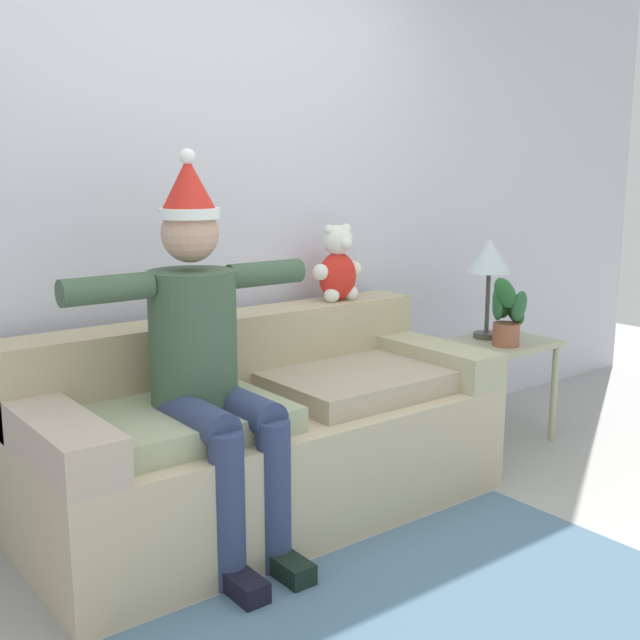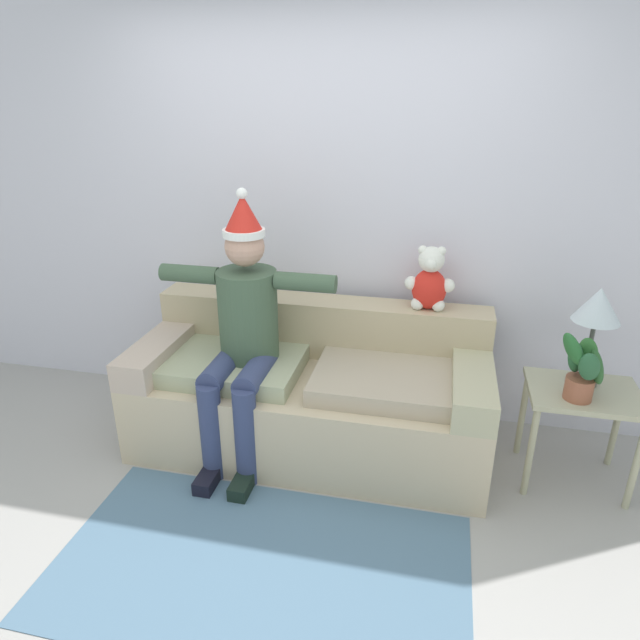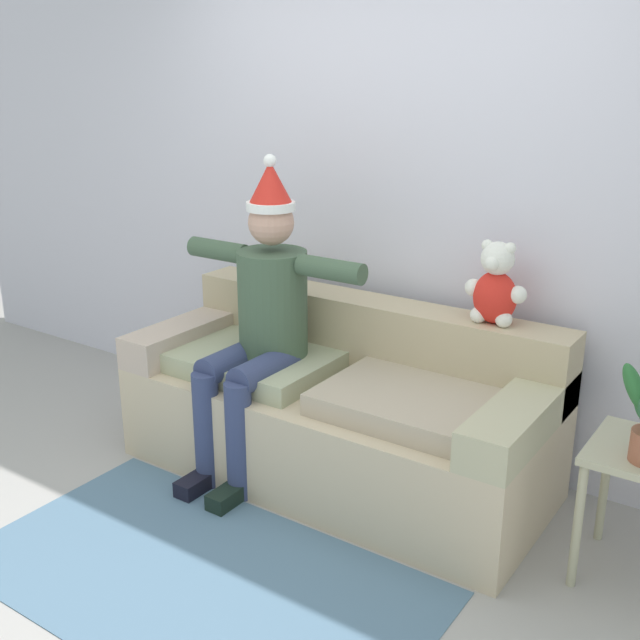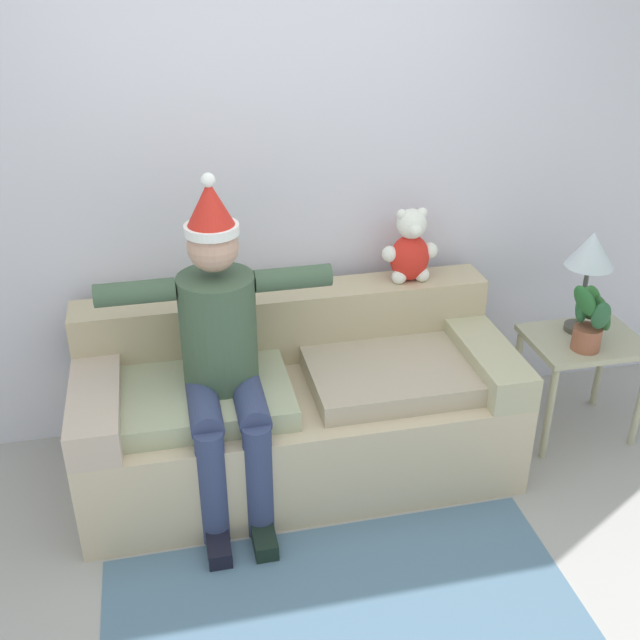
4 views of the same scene
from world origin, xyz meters
name	(u,v)px [view 4 (image 4 of 4)]	position (x,y,z in m)	size (l,w,h in m)	color
ground_plane	(346,619)	(0.00, 0.00, 0.00)	(10.00, 10.00, 0.00)	#A19D9A
back_wall	(273,174)	(0.00, 1.55, 1.35)	(7.00, 0.10, 2.70)	silver
couch	(296,405)	(0.00, 1.02, 0.34)	(2.06, 0.89, 0.83)	#C4B192
person_seated	(222,349)	(-0.36, 0.86, 0.80)	(1.02, 0.77, 1.55)	#3F5640
teddy_bear	(410,249)	(0.64, 1.30, 1.00)	(0.29, 0.17, 0.38)	red
side_table	(582,354)	(1.49, 0.97, 0.47)	(0.57, 0.44, 0.56)	#ABA88A
table_lamp	(591,254)	(1.50, 1.06, 0.99)	(0.24, 0.24, 0.54)	#47443C
potted_plant	(590,317)	(1.43, 0.87, 0.74)	(0.27, 0.24, 0.40)	#95533B
area_rug	(347,621)	(0.00, -0.02, 0.00)	(1.90, 1.07, 0.01)	slate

